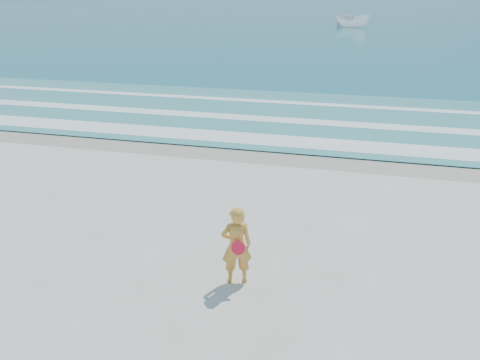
# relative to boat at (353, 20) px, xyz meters

# --- Properties ---
(ground) EXTENTS (400.00, 400.00, 0.00)m
(ground) POSITION_rel_boat_xyz_m (-1.61, -63.10, -1.02)
(ground) COLOR silver
(ground) RESTS_ON ground
(wet_sand) EXTENTS (400.00, 2.40, 0.00)m
(wet_sand) POSITION_rel_boat_xyz_m (-1.61, -54.10, -1.02)
(wet_sand) COLOR #B2A893
(wet_sand) RESTS_ON ground
(ocean) EXTENTS (400.00, 190.00, 0.04)m
(ocean) POSITION_rel_boat_xyz_m (-1.61, 41.90, -1.00)
(ocean) COLOR #19727F
(ocean) RESTS_ON ground
(shallow) EXTENTS (400.00, 10.00, 0.01)m
(shallow) POSITION_rel_boat_xyz_m (-1.61, -49.10, -0.98)
(shallow) COLOR #59B7AD
(shallow) RESTS_ON ocean
(foam_near) EXTENTS (400.00, 1.40, 0.01)m
(foam_near) POSITION_rel_boat_xyz_m (-1.61, -52.80, -0.97)
(foam_near) COLOR white
(foam_near) RESTS_ON shallow
(foam_mid) EXTENTS (400.00, 0.90, 0.01)m
(foam_mid) POSITION_rel_boat_xyz_m (-1.61, -49.90, -0.97)
(foam_mid) COLOR white
(foam_mid) RESTS_ON shallow
(foam_far) EXTENTS (400.00, 0.60, 0.01)m
(foam_far) POSITION_rel_boat_xyz_m (-1.61, -46.60, -0.97)
(foam_far) COLOR white
(foam_far) RESTS_ON shallow
(boat) EXTENTS (5.45, 3.47, 1.97)m
(boat) POSITION_rel_boat_xyz_m (0.00, 0.00, 0.00)
(boat) COLOR white
(boat) RESTS_ON ocean
(woman) EXTENTS (0.69, 0.57, 1.62)m
(woman) POSITION_rel_boat_xyz_m (-0.84, -61.86, -0.21)
(woman) COLOR gold
(woman) RESTS_ON ground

